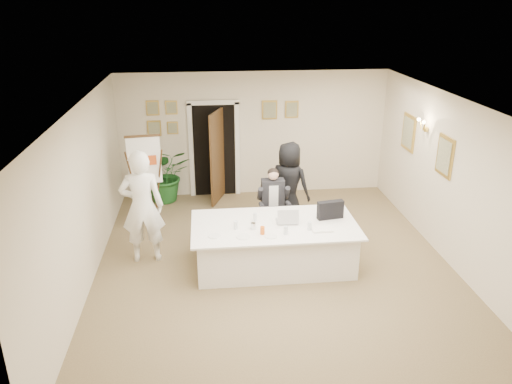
{
  "coord_description": "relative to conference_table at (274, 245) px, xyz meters",
  "views": [
    {
      "loc": [
        -1.11,
        -7.38,
        4.32
      ],
      "look_at": [
        -0.26,
        0.6,
        1.15
      ],
      "focal_mm": 35.0,
      "sensor_mm": 36.0,
      "label": 1
    }
  ],
  "objects": [
    {
      "name": "floor",
      "position": [
        0.01,
        -0.06,
        -0.39
      ],
      "size": [
        7.0,
        7.0,
        0.0
      ],
      "primitive_type": "plane",
      "color": "brown",
      "rests_on": "ground"
    },
    {
      "name": "ceiling",
      "position": [
        0.01,
        -0.06,
        2.41
      ],
      "size": [
        6.0,
        7.0,
        0.02
      ],
      "primitive_type": "cube",
      "color": "white",
      "rests_on": "wall_back"
    },
    {
      "name": "wall_back",
      "position": [
        0.01,
        3.44,
        1.01
      ],
      "size": [
        6.0,
        0.1,
        2.8
      ],
      "primitive_type": "cube",
      "color": "beige",
      "rests_on": "floor"
    },
    {
      "name": "wall_front",
      "position": [
        0.01,
        -3.56,
        1.01
      ],
      "size": [
        6.0,
        0.1,
        2.8
      ],
      "primitive_type": "cube",
      "color": "beige",
      "rests_on": "floor"
    },
    {
      "name": "wall_left",
      "position": [
        -2.99,
        -0.06,
        1.01
      ],
      "size": [
        0.1,
        7.0,
        2.8
      ],
      "primitive_type": "cube",
      "color": "beige",
      "rests_on": "floor"
    },
    {
      "name": "wall_right",
      "position": [
        3.01,
        -0.06,
        1.01
      ],
      "size": [
        0.1,
        7.0,
        2.8
      ],
      "primitive_type": "cube",
      "color": "beige",
      "rests_on": "floor"
    },
    {
      "name": "doorway",
      "position": [
        -0.87,
        3.26,
        0.65
      ],
      "size": [
        1.14,
        0.86,
        2.2
      ],
      "color": "black",
      "rests_on": "floor"
    },
    {
      "name": "pictures_back_wall",
      "position": [
        -0.79,
        3.41,
        1.46
      ],
      "size": [
        3.4,
        0.06,
        0.8
      ],
      "primitive_type": null,
      "color": "gold",
      "rests_on": "wall_back"
    },
    {
      "name": "pictures_right_wall",
      "position": [
        2.98,
        1.14,
        1.36
      ],
      "size": [
        0.06,
        2.2,
        0.8
      ],
      "primitive_type": null,
      "color": "gold",
      "rests_on": "wall_right"
    },
    {
      "name": "wall_sconce",
      "position": [
        2.91,
        1.14,
        1.71
      ],
      "size": [
        0.2,
        0.3,
        0.24
      ],
      "primitive_type": null,
      "color": "gold",
      "rests_on": "wall_right"
    },
    {
      "name": "conference_table",
      "position": [
        0.0,
        0.0,
        0.0
      ],
      "size": [
        2.75,
        1.47,
        0.78
      ],
      "color": "silver",
      "rests_on": "floor"
    },
    {
      "name": "seated_man",
      "position": [
        0.14,
        1.17,
        0.28
      ],
      "size": [
        0.63,
        0.67,
        1.36
      ],
      "primitive_type": null,
      "rotation": [
        0.0,
        0.0,
        -0.08
      ],
      "color": "black",
      "rests_on": "floor"
    },
    {
      "name": "flip_chart",
      "position": [
        -2.28,
        1.93,
        0.45
      ],
      "size": [
        0.65,
        0.44,
        1.82
      ],
      "color": "#3D2B13",
      "rests_on": "floor"
    },
    {
      "name": "standing_man",
      "position": [
        -2.19,
        0.44,
        0.6
      ],
      "size": [
        0.75,
        0.51,
        1.99
      ],
      "primitive_type": "imported",
      "rotation": [
        0.0,
        0.0,
        3.19
      ],
      "color": "white",
      "rests_on": "floor"
    },
    {
      "name": "standing_woman",
      "position": [
        0.51,
        1.59,
        0.46
      ],
      "size": [
        1.0,
        0.91,
        1.72
      ],
      "primitive_type": "imported",
      "rotation": [
        0.0,
        0.0,
        2.56
      ],
      "color": "black",
      "rests_on": "floor"
    },
    {
      "name": "potted_palm",
      "position": [
        -1.99,
        3.14,
        0.23
      ],
      "size": [
        1.14,
        1.0,
        1.24
      ],
      "primitive_type": "imported",
      "rotation": [
        0.0,
        0.0,
        0.03
      ],
      "color": "#1C541F",
      "rests_on": "floor"
    },
    {
      "name": "laptop",
      "position": [
        0.22,
        0.08,
        0.52
      ],
      "size": [
        0.37,
        0.38,
        0.28
      ],
      "primitive_type": null,
      "rotation": [
        0.0,
        0.0,
        -0.04
      ],
      "color": "#B7BABC",
      "rests_on": "conference_table"
    },
    {
      "name": "laptop_bag",
      "position": [
        0.97,
        0.13,
        0.54
      ],
      "size": [
        0.46,
        0.19,
        0.31
      ],
      "primitive_type": "cube",
      "rotation": [
        0.0,
        0.0,
        0.16
      ],
      "color": "black",
      "rests_on": "conference_table"
    },
    {
      "name": "paper_stack",
      "position": [
        0.73,
        -0.31,
        0.4
      ],
      "size": [
        0.33,
        0.24,
        0.03
      ],
      "primitive_type": "cube",
      "rotation": [
        0.0,
        0.0,
        0.03
      ],
      "color": "white",
      "rests_on": "conference_table"
    },
    {
      "name": "plate_left",
      "position": [
        -1.0,
        -0.35,
        0.39
      ],
      "size": [
        0.24,
        0.24,
        0.01
      ],
      "primitive_type": "cylinder",
      "rotation": [
        0.0,
        0.0,
        0.22
      ],
      "color": "white",
      "rests_on": "conference_table"
    },
    {
      "name": "plate_mid",
      "position": [
        -0.56,
        -0.43,
        0.39
      ],
      "size": [
        0.28,
        0.28,
        0.01
      ],
      "primitive_type": "cylinder",
      "rotation": [
        0.0,
        0.0,
        0.28
      ],
      "color": "white",
      "rests_on": "conference_table"
    },
    {
      "name": "plate_near",
      "position": [
        -0.12,
        -0.45,
        0.39
      ],
      "size": [
        0.22,
        0.22,
        0.01
      ],
      "primitive_type": "cylinder",
      "rotation": [
        0.0,
        0.0,
        -0.12
      ],
      "color": "white",
      "rests_on": "conference_table"
    },
    {
      "name": "glass_a",
      "position": [
        -0.65,
        -0.12,
        0.45
      ],
      "size": [
        0.07,
        0.07,
        0.14
      ],
      "primitive_type": "cylinder",
      "rotation": [
        0.0,
        0.0,
        -0.08
      ],
      "color": "silver",
      "rests_on": "conference_table"
    },
    {
      "name": "glass_b",
      "position": [
        0.13,
        -0.39,
        0.45
      ],
      "size": [
        0.08,
        0.08,
        0.14
      ],
      "primitive_type": "cylinder",
      "rotation": [
        0.0,
        0.0,
        -0.14
      ],
      "color": "silver",
      "rests_on": "conference_table"
    },
    {
      "name": "glass_c",
      "position": [
        0.53,
        -0.27,
        0.45
      ],
      "size": [
        0.08,
        0.08,
        0.14
      ],
      "primitive_type": "cylinder",
      "rotation": [
        0.0,
        0.0,
        -0.16
      ],
      "color": "silver",
      "rests_on": "conference_table"
    },
    {
      "name": "glass_d",
      "position": [
        -0.31,
        0.16,
        0.45
      ],
      "size": [
        0.06,
        0.06,
        0.14
      ],
      "primitive_type": "cylinder",
      "rotation": [
        0.0,
        0.0,
        0.03
      ],
      "color": "silver",
      "rests_on": "conference_table"
    },
    {
      "name": "oj_glass",
      "position": [
        -0.24,
        -0.35,
        0.45
      ],
      "size": [
        0.08,
        0.08,
        0.13
      ],
      "primitive_type": "cylinder",
      "rotation": [
        0.0,
        0.0,
        -0.17
      ],
      "color": "#D95A12",
      "rests_on": "conference_table"
    },
    {
      "name": "steel_jug",
      "position": [
        -0.37,
        -0.15,
        0.44
      ],
      "size": [
        0.09,
        0.09,
        0.11
      ],
      "primitive_type": "cylinder",
      "rotation": [
        0.0,
        0.0,
        0.0
      ],
      "color": "silver",
      "rests_on": "conference_table"
    }
  ]
}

